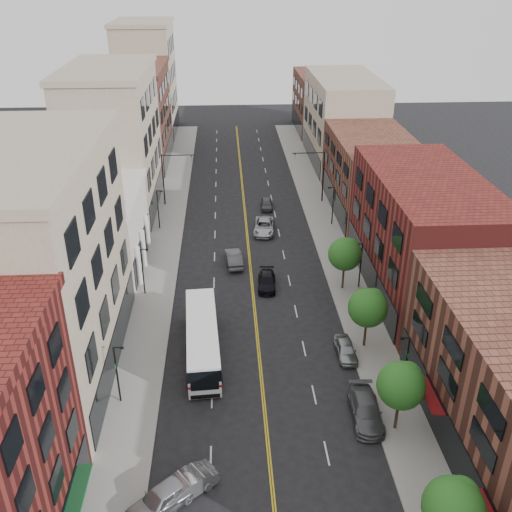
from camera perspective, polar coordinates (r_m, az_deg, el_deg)
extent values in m
plane|color=black|center=(40.15, 1.55, -21.41)|extent=(220.00, 220.00, 0.00)
cube|color=gray|center=(68.75, -9.15, 1.02)|extent=(4.00, 110.00, 0.15)
cube|color=gray|center=(69.47, 7.47, 1.43)|extent=(4.00, 110.00, 0.15)
cube|color=gray|center=(46.99, -20.82, -1.38)|extent=(10.00, 22.00, 18.00)
cube|color=silver|center=(64.69, -15.89, 2.38)|extent=(10.00, 14.00, 8.00)
cube|color=gray|center=(78.66, -13.98, 10.95)|extent=(10.00, 20.00, 18.00)
cube|color=brown|center=(98.11, -11.96, 13.43)|extent=(10.00, 20.00, 15.00)
cube|color=gray|center=(115.06, -10.88, 16.81)|extent=(10.00, 16.00, 20.00)
cube|color=#5D1A18|center=(59.16, 16.34, 2.06)|extent=(10.00, 22.00, 12.00)
cube|color=brown|center=(78.13, 11.53, 8.01)|extent=(10.00, 20.00, 10.00)
cube|color=gray|center=(97.19, 8.68, 13.27)|extent=(10.00, 22.00, 14.00)
cube|color=brown|center=(116.66, 6.71, 14.98)|extent=(10.00, 18.00, 11.00)
sphere|color=#215518|center=(35.17, 19.13, -22.72)|extent=(3.40, 3.40, 3.40)
sphere|color=#215518|center=(35.20, 19.83, -21.55)|extent=(2.04, 2.04, 2.04)
cylinder|color=black|center=(43.46, 13.89, -15.12)|extent=(0.22, 0.22, 2.50)
sphere|color=#215518|center=(41.76, 14.30, -12.43)|extent=(3.40, 3.40, 3.40)
sphere|color=#215518|center=(41.88, 14.89, -11.49)|extent=(2.04, 2.04, 2.04)
cylinder|color=black|center=(50.95, 10.85, -7.61)|extent=(0.22, 0.22, 2.50)
sphere|color=#215518|center=(49.50, 11.12, -5.10)|extent=(3.40, 3.40, 3.40)
sphere|color=#215518|center=(49.69, 11.63, -4.33)|extent=(2.04, 2.04, 2.04)
cylinder|color=black|center=(59.18, 8.70, -2.09)|extent=(0.22, 0.22, 2.50)
sphere|color=#215518|center=(57.94, 8.89, 0.19)|extent=(3.40, 3.40, 3.40)
sphere|color=#215518|center=(58.17, 9.33, 0.83)|extent=(2.04, 2.04, 2.04)
cylinder|color=black|center=(44.84, -13.72, -11.47)|extent=(0.14, 0.14, 5.00)
cylinder|color=black|center=(43.28, -13.62, -8.88)|extent=(0.70, 0.10, 0.10)
cube|color=black|center=(43.27, -13.29, -8.94)|extent=(0.28, 0.14, 0.14)
cube|color=#19592D|center=(44.29, -13.85, -10.56)|extent=(0.04, 0.55, 0.35)
cylinder|color=black|center=(58.01, -11.25, -1.55)|extent=(0.14, 0.14, 5.00)
cylinder|color=black|center=(56.82, -11.13, 0.67)|extent=(0.70, 0.10, 0.10)
cube|color=black|center=(56.81, -10.88, 0.63)|extent=(0.28, 0.14, 0.14)
cube|color=#19592D|center=(57.59, -11.33, -0.76)|extent=(0.04, 0.55, 0.35)
cylinder|color=black|center=(72.34, -9.75, 4.58)|extent=(0.14, 0.14, 5.00)
cylinder|color=black|center=(71.38, -9.63, 6.44)|extent=(0.70, 0.10, 0.10)
cube|color=black|center=(71.37, -9.43, 6.41)|extent=(0.28, 0.14, 0.14)
cube|color=#19592D|center=(72.00, -9.81, 5.24)|extent=(0.04, 0.55, 0.35)
cylinder|color=black|center=(46.05, 14.77, -10.44)|extent=(0.14, 0.14, 5.00)
cylinder|color=black|center=(44.49, 14.72, -7.93)|extent=(0.70, 0.10, 0.10)
cube|color=black|center=(44.45, 14.40, -8.00)|extent=(0.28, 0.14, 0.14)
cube|color=#19592D|center=(45.51, 14.90, -9.54)|extent=(0.04, 0.55, 0.35)
cylinder|color=black|center=(58.95, 10.41, -0.97)|extent=(0.14, 0.14, 5.00)
cylinder|color=black|center=(57.74, 10.27, 1.20)|extent=(0.70, 0.10, 0.10)
cube|color=black|center=(57.71, 10.03, 1.15)|extent=(0.28, 0.14, 0.14)
cube|color=#19592D|center=(58.54, 10.48, -0.20)|extent=(0.04, 0.55, 0.35)
cylinder|color=black|center=(73.09, 7.70, 4.98)|extent=(0.14, 0.14, 5.00)
cylinder|color=black|center=(72.12, 7.54, 6.82)|extent=(0.70, 0.10, 0.10)
cube|color=black|center=(72.09, 7.34, 6.78)|extent=(0.28, 0.14, 0.14)
cube|color=#19592D|center=(72.76, 7.74, 5.64)|extent=(0.04, 0.55, 0.35)
cylinder|color=black|center=(79.36, -9.26, 7.55)|extent=(0.18, 0.18, 7.20)
cylinder|color=black|center=(78.09, -7.82, 9.96)|extent=(4.40, 0.12, 0.12)
imported|color=black|center=(78.08, -6.47, 9.73)|extent=(0.15, 0.18, 0.90)
cylinder|color=black|center=(80.05, 6.74, 7.90)|extent=(0.18, 0.18, 7.20)
cylinder|color=black|center=(78.65, 5.27, 10.22)|extent=(4.40, 0.12, 0.12)
imported|color=black|center=(78.53, 3.94, 9.94)|extent=(0.15, 0.18, 0.90)
cube|color=white|center=(49.23, -5.39, -8.24)|extent=(3.25, 11.97, 2.86)
cube|color=black|center=(48.83, -5.43, -7.58)|extent=(3.29, 12.02, 1.04)
cube|color=#AD0C1A|center=(49.40, -5.38, -8.52)|extent=(3.29, 12.02, 0.22)
cube|color=black|center=(44.37, -5.16, -12.43)|extent=(2.17, 0.19, 1.58)
cylinder|color=black|center=(46.81, -6.81, -12.27)|extent=(0.33, 0.96, 0.95)
cylinder|color=black|center=(46.81, -3.55, -12.10)|extent=(0.33, 0.96, 0.95)
cylinder|color=black|center=(53.15, -6.88, -6.85)|extent=(0.33, 0.96, 0.95)
cylinder|color=black|center=(53.15, -4.05, -6.71)|extent=(0.33, 0.96, 0.95)
imported|color=#9D9FA4|center=(38.52, -9.36, -22.81)|extent=(4.94, 4.59, 1.64)
imported|color=gray|center=(39.04, -7.19, -21.89)|extent=(4.58, 3.96, 1.49)
imported|color=#525358|center=(44.26, 10.92, -14.91)|extent=(2.39, 5.40, 1.54)
imported|color=#929699|center=(49.98, 8.96, -9.22)|extent=(1.67, 3.99, 1.35)
imported|color=#46474A|center=(63.55, -2.23, -0.22)|extent=(2.08, 4.86, 1.56)
imported|color=black|center=(59.21, 1.08, -2.56)|extent=(2.15, 4.62, 1.30)
imported|color=#ACB0B4|center=(71.28, 0.82, 2.99)|extent=(3.11, 5.74, 1.53)
imported|color=#414145|center=(78.38, 1.07, 5.24)|extent=(1.73, 3.96, 1.33)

